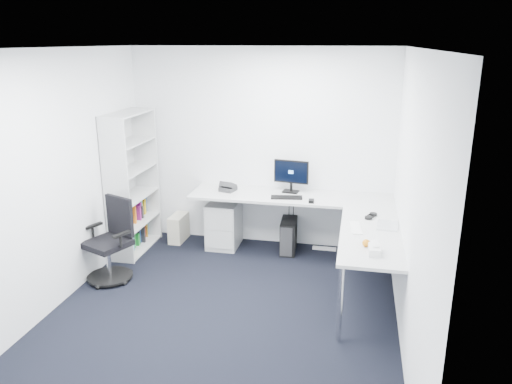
% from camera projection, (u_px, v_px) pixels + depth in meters
% --- Properties ---
extents(ground, '(4.20, 4.20, 0.00)m').
position_uv_depth(ground, '(222.00, 315.00, 5.24)').
color(ground, black).
extents(ceiling, '(4.20, 4.20, 0.00)m').
position_uv_depth(ceiling, '(216.00, 48.00, 4.45)').
color(ceiling, white).
extents(wall_back, '(3.60, 0.02, 2.70)m').
position_uv_depth(wall_back, '(261.00, 149.00, 6.81)').
color(wall_back, white).
rests_on(wall_back, ground).
extents(wall_front, '(3.60, 0.02, 2.70)m').
position_uv_depth(wall_front, '(120.00, 296.00, 2.88)').
color(wall_front, white).
rests_on(wall_front, ground).
extents(wall_left, '(0.02, 4.20, 2.70)m').
position_uv_depth(wall_left, '(53.00, 182.00, 5.20)').
color(wall_left, white).
rests_on(wall_left, ground).
extents(wall_right, '(0.02, 4.20, 2.70)m').
position_uv_depth(wall_right, '(411.00, 204.00, 4.50)').
color(wall_right, white).
rests_on(wall_right, ground).
extents(l_desk, '(2.80, 1.57, 0.82)m').
position_uv_depth(l_desk, '(292.00, 234.00, 6.33)').
color(l_desk, '#B3B6B5').
rests_on(l_desk, ground).
extents(drawer_pedestal, '(0.41, 0.52, 0.64)m').
position_uv_depth(drawer_pedestal, '(224.00, 224.00, 6.93)').
color(drawer_pedestal, '#B3B6B5').
rests_on(drawer_pedestal, ground).
extents(bookshelf, '(0.37, 0.95, 1.89)m').
position_uv_depth(bookshelf, '(132.00, 183.00, 6.64)').
color(bookshelf, silver).
rests_on(bookshelf, ground).
extents(task_chair, '(0.73, 0.73, 0.99)m').
position_uv_depth(task_chair, '(107.00, 241.00, 5.87)').
color(task_chair, black).
rests_on(task_chair, ground).
extents(black_pc_tower, '(0.23, 0.47, 0.45)m').
position_uv_depth(black_pc_tower, '(289.00, 236.00, 6.77)').
color(black_pc_tower, black).
rests_on(black_pc_tower, ground).
extents(beige_pc_tower, '(0.19, 0.41, 0.38)m').
position_uv_depth(beige_pc_tower, '(179.00, 228.00, 7.15)').
color(beige_pc_tower, beige).
rests_on(beige_pc_tower, ground).
extents(power_strip, '(0.32, 0.06, 0.04)m').
position_uv_depth(power_strip, '(324.00, 248.00, 6.87)').
color(power_strip, silver).
rests_on(power_strip, ground).
extents(monitor, '(0.49, 0.21, 0.45)m').
position_uv_depth(monitor, '(291.00, 176.00, 6.62)').
color(monitor, black).
rests_on(monitor, l_desk).
extents(black_keyboard, '(0.42, 0.20, 0.02)m').
position_uv_depth(black_keyboard, '(287.00, 197.00, 6.43)').
color(black_keyboard, black).
rests_on(black_keyboard, l_desk).
extents(mouse, '(0.07, 0.11, 0.03)m').
position_uv_depth(mouse, '(311.00, 201.00, 6.26)').
color(mouse, black).
rests_on(mouse, l_desk).
extents(desk_phone, '(0.23, 0.23, 0.13)m').
position_uv_depth(desk_phone, '(228.00, 186.00, 6.72)').
color(desk_phone, '#2C2D2F').
rests_on(desk_phone, l_desk).
extents(laptop, '(0.35, 0.35, 0.23)m').
position_uv_depth(laptop, '(388.00, 216.00, 5.42)').
color(laptop, silver).
rests_on(laptop, l_desk).
extents(white_keyboard, '(0.15, 0.39, 0.01)m').
position_uv_depth(white_keyboard, '(356.00, 228.00, 5.39)').
color(white_keyboard, silver).
rests_on(white_keyboard, l_desk).
extents(headphones, '(0.20, 0.24, 0.05)m').
position_uv_depth(headphones, '(371.00, 215.00, 5.72)').
color(headphones, black).
rests_on(headphones, l_desk).
extents(orange_fruit, '(0.08, 0.08, 0.08)m').
position_uv_depth(orange_fruit, '(366.00, 243.00, 4.90)').
color(orange_fruit, orange).
rests_on(orange_fruit, l_desk).
extents(tissue_box, '(0.12, 0.21, 0.07)m').
position_uv_depth(tissue_box, '(374.00, 250.00, 4.75)').
color(tissue_box, silver).
rests_on(tissue_box, l_desk).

